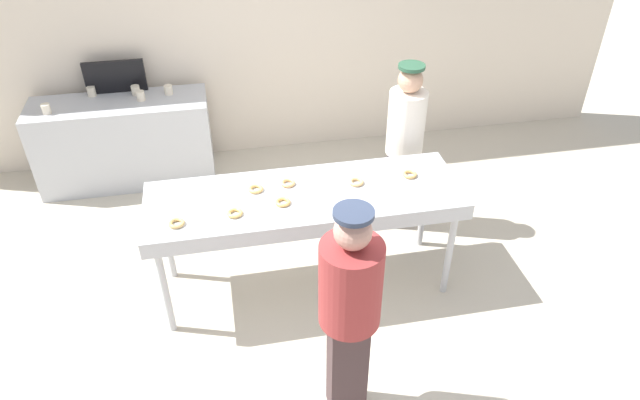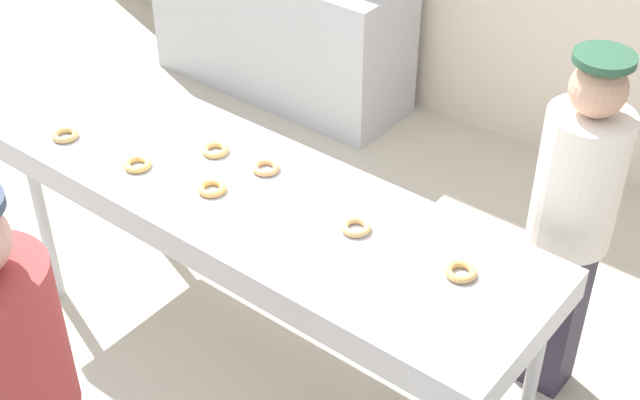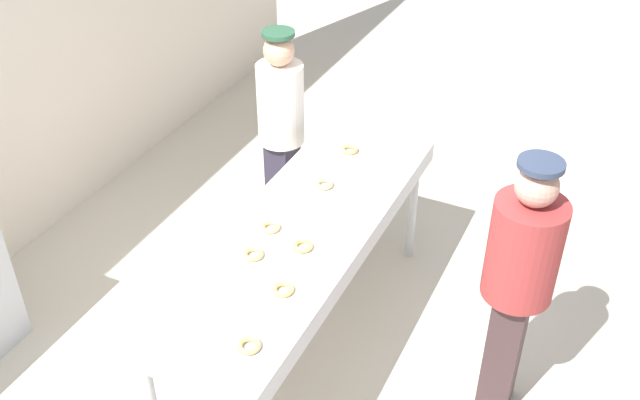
# 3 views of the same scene
# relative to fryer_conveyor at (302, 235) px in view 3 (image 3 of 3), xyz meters

# --- Properties ---
(ground_plane) EXTENTS (16.00, 16.00, 0.00)m
(ground_plane) POSITION_rel_fryer_conveyor_xyz_m (0.00, 0.00, -0.87)
(ground_plane) COLOR beige
(fryer_conveyor) EXTENTS (2.44, 0.78, 0.94)m
(fryer_conveyor) POSITION_rel_fryer_conveyor_xyz_m (0.00, 0.00, 0.00)
(fryer_conveyor) COLOR #B7BABF
(fryer_conveyor) RESTS_ON ground
(glazed_donut_0) EXTENTS (0.16, 0.16, 0.03)m
(glazed_donut_0) POSITION_rel_fryer_conveyor_xyz_m (-0.55, -0.17, 0.09)
(glazed_donut_0) COLOR #EBBA62
(glazed_donut_0) RESTS_ON fryer_conveyor
(glazed_donut_1) EXTENTS (0.14, 0.14, 0.03)m
(glazed_donut_1) POSITION_rel_fryer_conveyor_xyz_m (-0.96, -0.21, 0.09)
(glazed_donut_1) COLOR #DBB066
(glazed_donut_1) RESTS_ON fryer_conveyor
(glazed_donut_2) EXTENTS (0.15, 0.15, 0.03)m
(glazed_donut_2) POSITION_rel_fryer_conveyor_xyz_m (-0.11, 0.15, 0.09)
(glazed_donut_2) COLOR #EEB26A
(glazed_donut_2) RESTS_ON fryer_conveyor
(glazed_donut_3) EXTENTS (0.16, 0.16, 0.03)m
(glazed_donut_3) POSITION_rel_fryer_conveyor_xyz_m (-0.18, -0.10, 0.09)
(glazed_donut_3) COLOR #EFB35C
(glazed_donut_3) RESTS_ON fryer_conveyor
(glazed_donut_4) EXTENTS (0.16, 0.16, 0.03)m
(glazed_donut_4) POSITION_rel_fryer_conveyor_xyz_m (0.42, 0.06, 0.09)
(glazed_donut_4) COLOR #E3B16E
(glazed_donut_4) RESTS_ON fryer_conveyor
(glazed_donut_5) EXTENTS (0.12, 0.12, 0.03)m
(glazed_donut_5) POSITION_rel_fryer_conveyor_xyz_m (0.87, 0.08, 0.09)
(glazed_donut_5) COLOR #DCA85C
(glazed_donut_5) RESTS_ON fryer_conveyor
(glazed_donut_6) EXTENTS (0.13, 0.13, 0.03)m
(glazed_donut_6) POSITION_rel_fryer_conveyor_xyz_m (-0.37, 0.11, 0.09)
(glazed_donut_6) COLOR #E9B764
(glazed_donut_6) RESTS_ON fryer_conveyor
(worker_baker) EXTENTS (0.33, 0.33, 1.62)m
(worker_baker) POSITION_rel_fryer_conveyor_xyz_m (1.02, 0.68, 0.05)
(worker_baker) COLOR #2B2738
(worker_baker) RESTS_ON ground
(customer_waiting) EXTENTS (0.38, 0.38, 1.68)m
(customer_waiting) POSITION_rel_fryer_conveyor_xyz_m (0.06, -1.24, 0.11)
(customer_waiting) COLOR #3D2B2D
(customer_waiting) RESTS_ON ground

